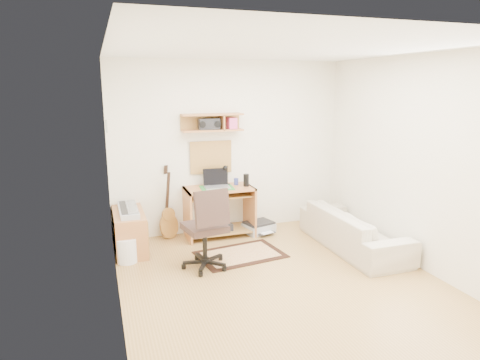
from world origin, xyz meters
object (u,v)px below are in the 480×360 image
object	(u,v)px
desk	(219,212)
task_chair	(205,227)
sofa	(354,223)
printer	(259,227)
cabinet	(129,231)

from	to	relation	value
desk	task_chair	bearing A→B (deg)	-114.89
sofa	desk	bearing A→B (deg)	56.66
desk	sofa	xyz separation A→B (m)	(1.63, -1.07, -0.01)
desk	sofa	world-z (taller)	desk
task_chair	printer	size ratio (longest dim) A/B	2.44
printer	sofa	xyz separation A→B (m)	(1.01, -1.02, 0.28)
sofa	task_chair	bearing A→B (deg)	89.46
desk	printer	world-z (taller)	desk
desk	cabinet	distance (m)	1.35
task_chair	sofa	xyz separation A→B (m)	(2.12, -0.02, -0.16)
task_chair	printer	bearing A→B (deg)	31.86
task_chair	sofa	size ratio (longest dim) A/B	0.57
desk	task_chair	world-z (taller)	task_chair
task_chair	cabinet	size ratio (longest dim) A/B	1.17
task_chair	cabinet	world-z (taller)	task_chair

